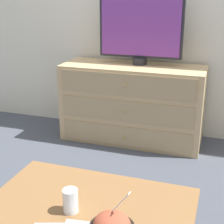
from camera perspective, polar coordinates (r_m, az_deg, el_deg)
ground_plane at (r=3.35m, az=4.56°, el=-2.77°), size 12.00×12.00×0.00m
dresser at (r=3.00m, az=3.40°, el=1.42°), size 1.21×0.47×0.67m
tv at (r=2.93m, az=4.77°, el=13.55°), size 0.71×0.12×0.55m
coffee_table at (r=1.55m, az=-4.25°, el=-17.26°), size 0.89×0.63×0.39m
drink_cup at (r=1.49m, az=-6.91°, el=-14.64°), size 0.07×0.07×0.10m
knife at (r=1.45m, az=-8.87°, el=-17.95°), size 0.19×0.07×0.01m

